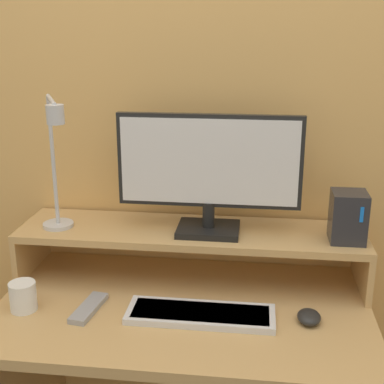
% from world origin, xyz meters
% --- Properties ---
extents(wall_back, '(6.00, 0.05, 2.50)m').
position_xyz_m(wall_back, '(0.00, 0.66, 1.25)').
color(wall_back, '#E5AD60').
rests_on(wall_back, ground_plane).
extents(desk, '(1.06, 0.62, 0.76)m').
position_xyz_m(desk, '(0.00, 0.31, 0.52)').
color(desk, tan).
rests_on(desk, ground_plane).
extents(monitor_shelf, '(1.06, 0.26, 0.16)m').
position_xyz_m(monitor_shelf, '(0.00, 0.49, 0.90)').
color(monitor_shelf, tan).
rests_on(monitor_shelf, desk).
extents(monitor, '(0.54, 0.15, 0.36)m').
position_xyz_m(monitor, '(0.06, 0.47, 1.12)').
color(monitor, black).
rests_on(monitor, monitor_shelf).
extents(desk_lamp, '(0.15, 0.24, 0.41)m').
position_xyz_m(desk_lamp, '(-0.38, 0.39, 1.14)').
color(desk_lamp, silver).
rests_on(desk_lamp, monitor_shelf).
extents(router_dock, '(0.10, 0.10, 0.15)m').
position_xyz_m(router_dock, '(0.46, 0.46, 1.00)').
color(router_dock, '#28282D').
rests_on(router_dock, monitor_shelf).
extents(keyboard, '(0.40, 0.13, 0.02)m').
position_xyz_m(keyboard, '(0.06, 0.25, 0.77)').
color(keyboard, silver).
rests_on(keyboard, desk).
extents(mouse, '(0.06, 0.08, 0.03)m').
position_xyz_m(mouse, '(0.35, 0.26, 0.78)').
color(mouse, black).
rests_on(mouse, desk).
extents(remote_control, '(0.07, 0.17, 0.02)m').
position_xyz_m(remote_control, '(-0.26, 0.25, 0.77)').
color(remote_control, '#99999E').
rests_on(remote_control, desk).
extents(mug, '(0.07, 0.07, 0.08)m').
position_xyz_m(mug, '(-0.44, 0.23, 0.80)').
color(mug, white).
rests_on(mug, desk).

